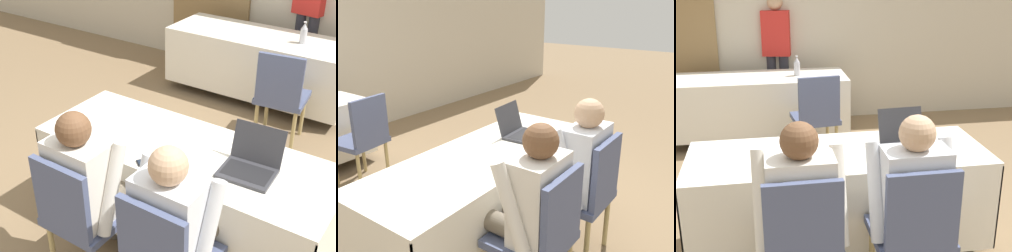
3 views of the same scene
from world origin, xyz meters
TOP-DOWN VIEW (x-y plane):
  - ground_plane at (0.00, 0.00)m, footprint 24.00×24.00m
  - wall_back at (0.00, 3.06)m, footprint 12.00×0.06m
  - conference_table_near at (0.00, 0.00)m, footprint 1.99×0.74m
  - conference_table_far at (-0.53, 2.36)m, footprint 1.99×0.74m
  - laptop at (0.46, -0.01)m, footprint 0.34×0.33m
  - cell_phone at (-0.10, -0.27)m, footprint 0.13×0.14m
  - paper_beside_laptop at (-0.46, 0.19)m, footprint 0.21×0.30m
  - paper_centre_table at (-0.21, 0.02)m, footprint 0.25×0.33m
  - water_bottle at (-0.08, 2.35)m, footprint 0.07×0.07m
  - chair_near_left at (-0.31, -0.68)m, footprint 0.44×0.44m
  - chair_near_right at (0.31, -0.68)m, footprint 0.44×0.44m
  - chair_far_spare at (0.04, 1.57)m, footprint 0.49×0.49m
  - person_checkered_shirt at (-0.31, -0.57)m, footprint 0.50×0.52m
  - person_white_shirt at (0.31, -0.57)m, footprint 0.50×0.52m
  - person_red_shirt at (-0.27, 3.03)m, footprint 0.37×0.26m

SIDE VIEW (x-z plane):
  - ground_plane at x=0.00m, z-range 0.00..0.00m
  - chair_near_left at x=-0.31m, z-range 0.05..0.97m
  - chair_near_right at x=0.31m, z-range 0.05..0.97m
  - chair_far_spare at x=0.04m, z-range 0.05..0.97m
  - conference_table_near at x=0.00m, z-range 0.19..0.93m
  - conference_table_far at x=-0.53m, z-range 0.19..0.93m
  - person_checkered_shirt at x=-0.31m, z-range 0.08..1.26m
  - person_white_shirt at x=0.31m, z-range 0.08..1.26m
  - paper_beside_laptop at x=-0.46m, z-range 0.74..0.74m
  - paper_centre_table at x=-0.21m, z-range 0.74..0.74m
  - cell_phone at x=-0.10m, z-range 0.74..0.75m
  - laptop at x=0.46m, z-range 0.66..0.91m
  - water_bottle at x=-0.08m, z-range 0.72..0.95m
  - person_red_shirt at x=-0.27m, z-range 0.12..1.71m
  - wall_back at x=0.00m, z-range 0.00..2.70m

